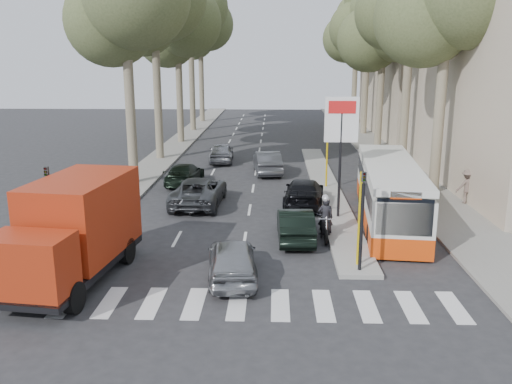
% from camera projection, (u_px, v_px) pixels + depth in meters
% --- Properties ---
extents(ground, '(120.00, 120.00, 0.00)m').
position_uv_depth(ground, '(266.00, 257.00, 20.24)').
color(ground, '#28282B').
rests_on(ground, ground).
extents(sidewalk_right, '(3.20, 70.00, 0.12)m').
position_uv_depth(sidewalk_right, '(376.00, 148.00, 44.20)').
color(sidewalk_right, gray).
rests_on(sidewalk_right, ground).
extents(median_left, '(2.40, 64.00, 0.12)m').
position_uv_depth(median_left, '(180.00, 142.00, 47.64)').
color(median_left, gray).
rests_on(median_left, ground).
extents(traffic_island, '(1.50, 26.00, 0.16)m').
position_uv_depth(traffic_island, '(326.00, 188.00, 30.78)').
color(traffic_island, gray).
rests_on(traffic_island, ground).
extents(building_far, '(11.00, 20.00, 16.00)m').
position_uv_depth(building_far, '(437.00, 50.00, 50.79)').
color(building_far, '#B7A88E').
rests_on(building_far, ground).
extents(billboard, '(1.50, 12.10, 5.60)m').
position_uv_depth(billboard, '(341.00, 140.00, 24.09)').
color(billboard, yellow).
rests_on(billboard, ground).
extents(traffic_light_island, '(0.16, 0.41, 3.60)m').
position_uv_depth(traffic_light_island, '(363.00, 204.00, 18.08)').
color(traffic_light_island, black).
rests_on(traffic_light_island, ground).
extents(traffic_light_left, '(0.16, 0.41, 3.60)m').
position_uv_depth(traffic_light_left, '(49.00, 198.00, 18.91)').
color(traffic_light_left, black).
rests_on(traffic_light_left, ground).
extents(tree_l_b, '(7.40, 7.20, 14.88)m').
position_uv_depth(tree_l_b, '(156.00, 1.00, 37.34)').
color(tree_l_b, '#6B604C').
rests_on(tree_l_b, ground).
extents(tree_l_c, '(7.40, 7.20, 13.71)m').
position_uv_depth(tree_l_c, '(179.00, 24.00, 45.34)').
color(tree_l_c, '#6B604C').
rests_on(tree_l_c, ground).
extents(tree_l_d, '(7.40, 7.20, 15.66)m').
position_uv_depth(tree_l_d, '(191.00, 10.00, 52.69)').
color(tree_l_d, '#6B604C').
rests_on(tree_l_d, ground).
extents(tree_l_e, '(7.40, 7.20, 14.49)m').
position_uv_depth(tree_l_e, '(201.00, 26.00, 60.71)').
color(tree_l_e, '#6B604C').
rests_on(tree_l_e, ground).
extents(tree_r_c, '(7.40, 7.20, 13.32)m').
position_uv_depth(tree_r_c, '(385.00, 26.00, 42.94)').
color(tree_r_c, '#6B604C').
rests_on(tree_r_c, ground).
extents(tree_r_d, '(7.40, 7.20, 14.88)m').
position_uv_depth(tree_r_d, '(370.00, 16.00, 50.37)').
color(tree_r_d, '#6B604C').
rests_on(tree_r_d, ground).
extents(tree_r_e, '(7.40, 7.20, 14.10)m').
position_uv_depth(tree_r_e, '(358.00, 28.00, 58.29)').
color(tree_r_e, '#6B604C').
rests_on(tree_r_e, ground).
extents(silver_hatchback, '(2.01, 4.15, 1.37)m').
position_uv_depth(silver_hatchback, '(232.00, 259.00, 18.17)').
color(silver_hatchback, '#92959A').
rests_on(silver_hatchback, ground).
extents(dark_hatchback, '(1.51, 4.03, 1.32)m').
position_uv_depth(dark_hatchback, '(295.00, 224.00, 22.06)').
color(dark_hatchback, black).
rests_on(dark_hatchback, ground).
extents(queue_car_a, '(2.57, 5.20, 1.42)m').
position_uv_depth(queue_car_a, '(199.00, 191.00, 27.31)').
color(queue_car_a, '#43464A').
rests_on(queue_car_a, ground).
extents(queue_car_b, '(2.37, 4.84, 1.36)m').
position_uv_depth(queue_car_b, '(304.00, 193.00, 27.17)').
color(queue_car_b, black).
rests_on(queue_car_b, ground).
extents(queue_car_c, '(1.81, 4.15, 1.39)m').
position_uv_depth(queue_car_c, '(221.00, 152.00, 38.58)').
color(queue_car_c, '#93959A').
rests_on(queue_car_c, ground).
extents(queue_car_d, '(2.04, 4.57, 1.46)m').
position_uv_depth(queue_car_d, '(267.00, 162.00, 34.77)').
color(queue_car_d, '#4A4C52').
rests_on(queue_car_d, ground).
extents(queue_car_e, '(2.00, 4.39, 1.24)m').
position_uv_depth(queue_car_e, '(185.00, 174.00, 31.83)').
color(queue_car_e, black).
rests_on(queue_car_e, ground).
extents(red_truck, '(3.11, 6.56, 3.37)m').
position_uv_depth(red_truck, '(74.00, 229.00, 17.79)').
color(red_truck, black).
rests_on(red_truck, ground).
extents(city_bus, '(3.30, 10.58, 2.74)m').
position_uv_depth(city_bus, '(389.00, 191.00, 24.32)').
color(city_bus, '#E6430C').
rests_on(city_bus, ground).
extents(motorcycle, '(0.79, 2.17, 1.84)m').
position_uv_depth(motorcycle, '(325.00, 218.00, 22.33)').
color(motorcycle, black).
rests_on(motorcycle, ground).
extents(pedestrian_near, '(1.15, 1.20, 1.91)m').
position_uv_depth(pedestrian_near, '(401.00, 174.00, 29.53)').
color(pedestrian_near, '#392F46').
rests_on(pedestrian_near, sidewalk_right).
extents(pedestrian_far, '(1.18, 0.66, 1.74)m').
position_uv_depth(pedestrian_far, '(467.00, 186.00, 27.12)').
color(pedestrian_far, '#6A584F').
rests_on(pedestrian_far, sidewalk_right).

